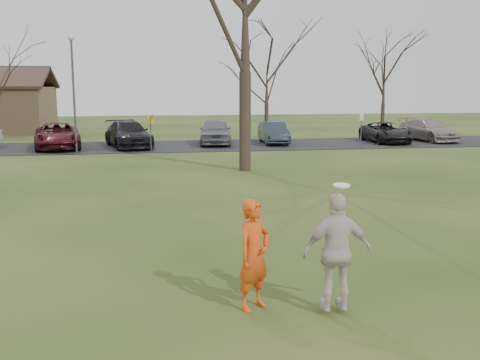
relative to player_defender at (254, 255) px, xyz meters
name	(u,v)px	position (x,y,z in m)	size (l,w,h in m)	color
ground	(279,312)	(0.38, -0.21, -0.92)	(120.00, 120.00, 0.00)	#1E380F
parking_strip	(185,146)	(0.38, 24.79, -0.90)	(62.00, 6.50, 0.04)	black
player_defender	(254,255)	(0.00, 0.00, 0.00)	(0.67, 0.44, 1.84)	#DD4A12
car_2	(57,136)	(-6.93, 24.43, -0.15)	(2.44, 5.28, 1.47)	#4C1116
car_3	(128,134)	(-2.93, 24.55, -0.12)	(2.12, 5.23, 1.52)	black
car_4	(215,131)	(2.32, 25.28, -0.09)	(1.86, 4.63, 1.58)	slate
car_5	(274,133)	(5.96, 25.11, -0.21)	(1.41, 4.05, 1.33)	#28323C
car_6	(386,132)	(13.18, 24.67, -0.24)	(2.12, 4.61, 1.28)	black
car_7	(429,130)	(16.42, 25.22, -0.18)	(1.97, 4.84, 1.41)	gray
catching_play	(337,252)	(1.26, -0.43, 0.12)	(1.13, 0.48, 2.05)	beige
lamp_post	(73,79)	(-5.62, 22.29, 3.05)	(0.34, 0.34, 6.27)	#47474C
sign_yellow	(151,126)	(-1.62, 21.79, 0.53)	(0.35, 0.35, 2.08)	#47474C
sign_white	(361,124)	(10.38, 21.79, 0.53)	(0.35, 0.35, 2.08)	#47474C
big_tree	(245,3)	(2.38, 14.79, 6.08)	(9.00, 9.00, 14.00)	#352821
small_tree_row	(242,81)	(4.77, 29.85, 2.97)	(55.00, 5.90, 8.50)	#352821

